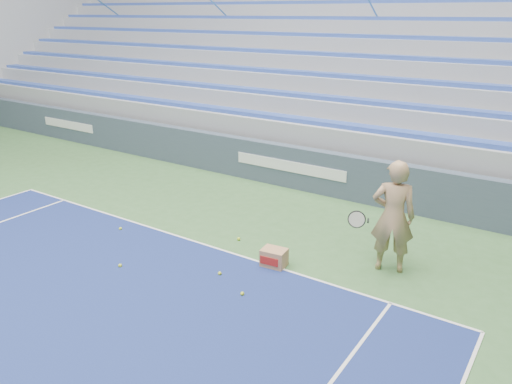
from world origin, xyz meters
TOP-DOWN VIEW (x-y plane):
  - sponsor_barrier at (0.00, 15.88)m, footprint 30.00×0.32m
  - bleachers at (0.00, 21.60)m, footprint 31.00×9.15m
  - tennis_player at (3.68, 12.96)m, footprint 1.04×0.97m
  - ball_box at (1.91, 11.92)m, footprint 0.48×0.39m
  - tennis_ball_0 at (1.30, 11.10)m, footprint 0.07×0.07m
  - tennis_ball_1 at (-0.37, 10.33)m, footprint 0.07×0.07m
  - tennis_ball_2 at (2.02, 10.78)m, footprint 0.07×0.07m
  - tennis_ball_3 at (-1.62, 11.45)m, footprint 0.07×0.07m
  - tennis_ball_4 at (0.76, 12.43)m, footprint 0.07×0.07m

SIDE VIEW (x-z plane):
  - tennis_ball_0 at x=1.30m, z-range 0.00..0.07m
  - tennis_ball_1 at x=-0.37m, z-range 0.00..0.07m
  - tennis_ball_2 at x=2.02m, z-range 0.00..0.07m
  - tennis_ball_3 at x=-1.62m, z-range 0.00..0.07m
  - tennis_ball_4 at x=0.76m, z-range 0.00..0.07m
  - ball_box at x=1.91m, z-range 0.00..0.33m
  - sponsor_barrier at x=0.00m, z-range 0.00..1.10m
  - tennis_player at x=3.68m, z-range 0.00..2.04m
  - bleachers at x=0.00m, z-range -1.29..6.01m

